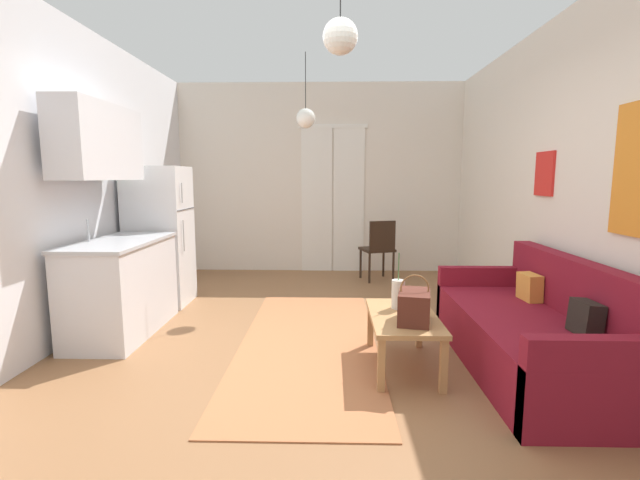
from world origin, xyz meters
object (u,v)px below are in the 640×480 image
pendant_lamp_far (306,118)px  handbag (414,306)px  coffee_table (403,322)px  couch (537,335)px  bamboo_vase (398,294)px  pendant_lamp_near (340,36)px  refrigerator (160,236)px  accent_chair (379,247)px

pendant_lamp_far → handbag: bearing=-67.4°
coffee_table → couch: bearing=-0.8°
bamboo_vase → pendant_lamp_near: bearing=-126.4°
couch → pendant_lamp_near: size_ratio=2.95×
couch → pendant_lamp_near: pendant_lamp_near is taller
coffee_table → refrigerator: refrigerator is taller
bamboo_vase → pendant_lamp_near: size_ratio=0.66×
refrigerator → pendant_lamp_far: pendant_lamp_far is taller
coffee_table → refrigerator: (-2.52, 1.72, 0.43)m
couch → handbag: (-0.96, -0.16, 0.26)m
bamboo_vase → pendant_lamp_far: size_ratio=0.53×
couch → accent_chair: size_ratio=2.33×
handbag → refrigerator: (-2.57, 1.89, 0.25)m
pendant_lamp_far → accent_chair: bearing=43.3°
handbag → couch: bearing=9.3°
refrigerator → handbag: bearing=-36.3°
bamboo_vase → pendant_lamp_near: (-0.49, -0.66, 1.76)m
couch → accent_chair: bearing=106.9°
coffee_table → pendant_lamp_far: 2.80m
accent_chair → bamboo_vase: bearing=69.7°
coffee_table → handbag: bearing=-74.8°
coffee_table → pendant_lamp_near: (-0.50, -0.49, 1.94)m
pendant_lamp_near → refrigerator: bearing=132.5°
couch → pendant_lamp_near: bearing=-162.6°
refrigerator → accent_chair: size_ratio=1.83×
coffee_table → handbag: 0.25m
couch → pendant_lamp_far: size_ratio=2.37×
couch → handbag: size_ratio=5.45×
accent_chair → pendant_lamp_near: size_ratio=1.27×
couch → coffee_table: bearing=179.2°
refrigerator → pendant_lamp_near: bearing=-47.5°
coffee_table → bamboo_vase: 0.24m
refrigerator → pendant_lamp_far: (1.67, 0.27, 1.35)m
couch → handbag: bearing=-170.7°
accent_chair → coffee_table: bearing=70.2°
accent_chair → pendant_lamp_far: 2.12m
coffee_table → accent_chair: size_ratio=1.06×
handbag → coffee_table: bearing=105.2°
bamboo_vase → pendant_lamp_far: (-0.83, 1.82, 1.60)m
bamboo_vase → accent_chair: (0.14, 2.74, -0.04)m
couch → coffee_table: couch is taller
handbag → pendant_lamp_far: 2.83m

